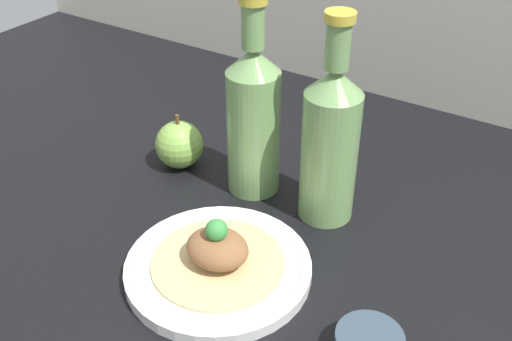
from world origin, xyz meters
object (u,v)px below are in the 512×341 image
plate (218,267)px  apple (179,145)px  cider_bottle_left (253,117)px  cider_bottle_right (330,141)px  plated_food (218,252)px

plate → apple: apple is taller
plate → cider_bottle_left: cider_bottle_left is taller
plate → apple: bearing=138.9°
cider_bottle_right → cider_bottle_left: bearing=180.0°
plate → plated_food: (0.00, 0.00, 2.59)cm
cider_bottle_left → cider_bottle_right: bearing=0.0°
plate → cider_bottle_right: size_ratio=0.80×
plated_food → cider_bottle_right: (5.75, 18.83, 8.59)cm
cider_bottle_left → plate: bearing=-70.5°
plated_food → apple: 26.60cm
plate → cider_bottle_left: bearing=109.5°
plate → cider_bottle_right: bearing=73.0°
cider_bottle_right → plated_food: bearing=-107.0°
cider_bottle_left → cider_bottle_right: (12.42, 0.00, 0.00)cm
plated_food → apple: apple is taller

